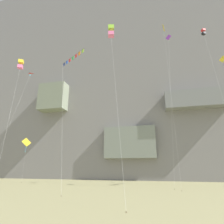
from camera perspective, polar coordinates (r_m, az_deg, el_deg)
The scene contains 9 objects.
cliff_face at distance 75.22m, azimuth 6.40°, elevation 10.86°, with size 180.00×30.80×76.18m.
kite_delta_mid_right at distance 53.85m, azimuth -24.64°, elevation 9.30°, with size 3.21×5.79×27.34m.
kite_banner_near_cliff at distance 33.50m, azimuth -12.12°, elevation 15.11°, with size 5.68×3.60×22.06m.
kite_box_low_left at distance 31.57m, azimuth -0.27°, elevation 23.59°, with size 3.40×6.56×25.10m.
kite_diamond_far_right at distance 44.45m, azimuth 15.88°, elevation 21.77°, with size 0.55×2.73×33.71m.
kite_box_upper_right at distance 42.69m, azimuth -26.37°, elevation 13.01°, with size 3.53×5.26×24.52m.
kite_box_low_center at distance 43.49m, azimuth 26.47°, elevation 21.00°, with size 2.83×1.72×29.91m.
kite_diamond_high_center at distance 53.78m, azimuth -24.92°, elevation -8.62°, with size 2.28×1.59×11.00m.
kite_diamond_low_right at distance 46.30m, azimuth 17.17°, elevation 17.93°, with size 2.56×3.53×33.62m.
Camera 1 is at (7.17, -3.09, 3.94)m, focal length 29.64 mm.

